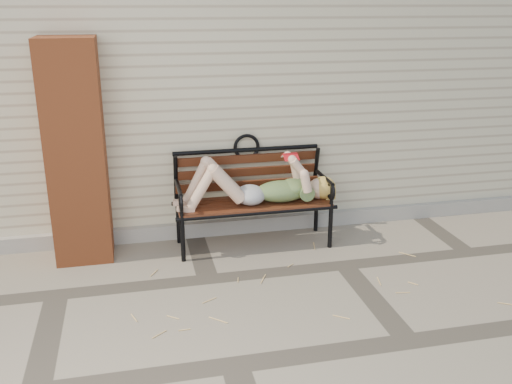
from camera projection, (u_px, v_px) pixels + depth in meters
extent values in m
plane|color=#7B6F5F|center=(345.00, 265.00, 5.18)|extent=(80.00, 80.00, 0.00)
cube|color=beige|center=(267.00, 63.00, 7.47)|extent=(8.00, 4.00, 3.00)
cube|color=#A49E94|center=(312.00, 219.00, 6.05)|extent=(8.00, 0.10, 0.15)
cube|color=#AE4F27|center=(76.00, 152.00, 5.08)|extent=(0.50, 0.50, 2.00)
cylinder|color=black|center=(183.00, 239.00, 5.20)|extent=(0.04, 0.04, 0.43)
cylinder|color=black|center=(178.00, 222.00, 5.59)|extent=(0.04, 0.04, 0.43)
cylinder|color=black|center=(330.00, 227.00, 5.49)|extent=(0.04, 0.04, 0.43)
cylinder|color=black|center=(316.00, 211.00, 5.89)|extent=(0.04, 0.04, 0.43)
cube|color=#502414|center=(254.00, 204.00, 5.47)|extent=(1.46, 0.47, 0.03)
cylinder|color=black|center=(259.00, 213.00, 5.28)|extent=(1.54, 0.04, 0.04)
cylinder|color=black|center=(249.00, 198.00, 5.68)|extent=(1.54, 0.04, 0.04)
torus|color=black|center=(247.00, 147.00, 5.62)|extent=(0.27, 0.03, 0.27)
ellipsoid|color=#0B3A4D|center=(282.00, 191.00, 5.47)|extent=(0.52, 0.30, 0.20)
ellipsoid|color=#0B3A4D|center=(293.00, 187.00, 5.48)|extent=(0.25, 0.29, 0.15)
ellipsoid|color=#A5A5A9|center=(250.00, 195.00, 5.41)|extent=(0.29, 0.33, 0.18)
sphere|color=beige|center=(319.00, 188.00, 5.54)|extent=(0.21, 0.21, 0.21)
ellipsoid|color=tan|center=(323.00, 188.00, 5.55)|extent=(0.24, 0.24, 0.22)
cube|color=#A71319|center=(290.00, 154.00, 5.36)|extent=(0.13, 0.02, 0.02)
cube|color=white|center=(291.00, 158.00, 5.34)|extent=(0.13, 0.08, 0.05)
cube|color=white|center=(289.00, 155.00, 5.41)|extent=(0.13, 0.08, 0.05)
cube|color=#A71319|center=(291.00, 157.00, 5.33)|extent=(0.14, 0.09, 0.05)
cube|color=#A71319|center=(289.00, 155.00, 5.41)|extent=(0.14, 0.09, 0.05)
cylinder|color=#E3B86F|center=(338.00, 252.00, 5.43)|extent=(0.07, 0.08, 0.01)
cylinder|color=#E3B86F|center=(258.00, 281.00, 4.88)|extent=(0.15, 0.10, 0.01)
cylinder|color=#E3B86F|center=(163.00, 297.00, 4.61)|extent=(0.05, 0.16, 0.01)
cylinder|color=#E3B86F|center=(306.00, 320.00, 4.29)|extent=(0.09, 0.04, 0.01)
cylinder|color=#E3B86F|center=(171.00, 348.00, 3.93)|extent=(0.10, 0.10, 0.01)
cylinder|color=#E3B86F|center=(292.00, 300.00, 4.57)|extent=(0.12, 0.01, 0.01)
cylinder|color=#E3B86F|center=(374.00, 257.00, 5.32)|extent=(0.11, 0.07, 0.01)
cylinder|color=#E3B86F|center=(227.00, 336.00, 4.08)|extent=(0.14, 0.07, 0.01)
cylinder|color=#E3B86F|center=(292.00, 302.00, 4.54)|extent=(0.08, 0.14, 0.01)
cylinder|color=#E3B86F|center=(148.00, 310.00, 4.42)|extent=(0.10, 0.15, 0.01)
cylinder|color=#E3B86F|center=(408.00, 269.00, 5.09)|extent=(0.11, 0.02, 0.01)
cylinder|color=#E3B86F|center=(242.00, 332.00, 4.13)|extent=(0.02, 0.16, 0.01)
cylinder|color=#E3B86F|center=(280.00, 301.00, 4.56)|extent=(0.04, 0.09, 0.01)
cylinder|color=#E3B86F|center=(208.00, 252.00, 5.43)|extent=(0.03, 0.14, 0.01)
cylinder|color=#E3B86F|center=(184.00, 303.00, 4.52)|extent=(0.05, 0.12, 0.01)
cylinder|color=#E3B86F|center=(277.00, 248.00, 5.52)|extent=(0.02, 0.11, 0.01)
cylinder|color=#E3B86F|center=(483.00, 314.00, 4.37)|extent=(0.15, 0.10, 0.01)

